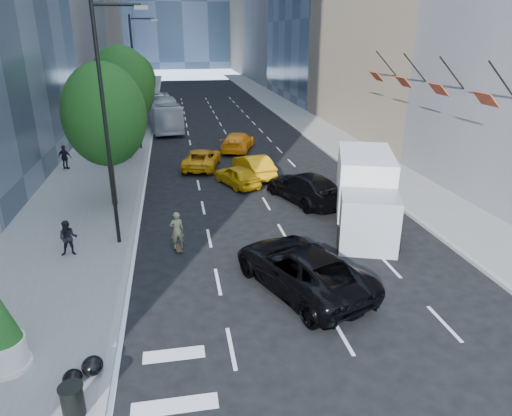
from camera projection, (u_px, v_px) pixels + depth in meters
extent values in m
plane|color=black|center=(282.00, 276.00, 17.79)|extent=(160.00, 160.00, 0.00)
cube|color=slate|center=(119.00, 131.00, 43.83)|extent=(6.00, 120.00, 0.15)
cube|color=slate|center=(309.00, 124.00, 46.98)|extent=(4.00, 120.00, 0.15)
cylinder|color=black|center=(106.00, 130.00, 18.54)|extent=(0.16, 0.16, 10.00)
cylinder|color=black|center=(116.00, 4.00, 17.00)|extent=(1.80, 0.12, 0.12)
cube|color=#99998C|center=(141.00, 8.00, 17.19)|extent=(0.50, 0.22, 0.15)
cylinder|color=black|center=(135.00, 84.00, 35.07)|extent=(0.16, 0.16, 10.00)
cylinder|color=black|center=(142.00, 19.00, 33.53)|extent=(1.80, 0.12, 0.12)
cube|color=#99998C|center=(154.00, 20.00, 33.72)|extent=(0.50, 0.22, 0.15)
cylinder|color=black|center=(112.00, 176.00, 24.24)|extent=(0.30, 0.30, 3.15)
ellipsoid|color=#11360E|center=(105.00, 115.00, 23.08)|extent=(4.20, 4.20, 5.25)
cylinder|color=black|center=(127.00, 135.00, 33.39)|extent=(0.30, 0.30, 3.38)
ellipsoid|color=#11360E|center=(122.00, 87.00, 32.14)|extent=(4.50, 4.50, 5.62)
cylinder|color=black|center=(138.00, 111.00, 45.41)|extent=(0.30, 0.30, 2.93)
ellipsoid|color=#11360E|center=(135.00, 79.00, 44.33)|extent=(3.90, 3.90, 4.88)
cylinder|color=black|center=(149.00, 90.00, 52.48)|extent=(0.14, 0.14, 5.20)
imported|color=black|center=(147.00, 75.00, 51.91)|extent=(2.48, 0.53, 1.00)
cylinder|color=black|center=(502.00, 80.00, 20.85)|extent=(1.75, 0.08, 1.75)
cube|color=#9E3B24|center=(486.00, 99.00, 21.05)|extent=(0.64, 1.30, 0.64)
cylinder|color=black|center=(452.00, 73.00, 24.53)|extent=(1.75, 0.08, 1.75)
cube|color=#9E3B24|center=(439.00, 89.00, 24.72)|extent=(0.64, 1.30, 0.64)
cylinder|color=black|center=(415.00, 68.00, 28.20)|extent=(1.75, 0.08, 1.75)
cube|color=#9E3B24|center=(404.00, 82.00, 28.40)|extent=(0.64, 1.30, 0.64)
cylinder|color=black|center=(386.00, 64.00, 31.87)|extent=(1.75, 0.08, 1.75)
cube|color=#9E3B24|center=(377.00, 76.00, 32.07)|extent=(0.64, 1.30, 0.64)
imported|color=olive|center=(177.00, 233.00, 19.59)|extent=(0.67, 0.50, 1.67)
imported|color=black|center=(302.00, 268.00, 16.65)|extent=(4.86, 6.66, 1.68)
imported|color=black|center=(305.00, 187.00, 25.37)|extent=(4.00, 6.08, 1.64)
imported|color=#D39A0B|center=(237.00, 175.00, 28.10)|extent=(2.82, 4.09, 1.29)
imported|color=#FFA50D|center=(254.00, 166.00, 29.88)|extent=(2.36, 4.62, 1.45)
imported|color=orange|center=(202.00, 159.00, 31.81)|extent=(3.23, 5.17, 1.33)
imported|color=#FF980D|center=(238.00, 141.00, 36.56)|extent=(3.62, 5.38, 1.45)
imported|color=silver|center=(163.00, 113.00, 44.90)|extent=(3.88, 11.15, 3.04)
cube|color=silver|center=(364.00, 181.00, 22.76)|extent=(3.97, 5.42, 2.86)
cube|color=gray|center=(368.00, 222.00, 19.71)|extent=(2.98, 2.79, 2.43)
cylinder|color=black|center=(342.00, 239.00, 19.72)|extent=(0.69, 1.12, 1.06)
cylinder|color=black|center=(394.00, 242.00, 19.41)|extent=(0.69, 1.12, 1.06)
cylinder|color=black|center=(339.00, 195.00, 24.99)|extent=(0.69, 1.12, 1.06)
cylinder|color=black|center=(381.00, 197.00, 24.68)|extent=(0.69, 1.12, 1.06)
imported|color=black|center=(68.00, 238.00, 18.86)|extent=(0.76, 0.60, 1.54)
imported|color=black|center=(65.00, 157.00, 30.91)|extent=(1.05, 0.71, 1.65)
cylinder|color=black|center=(73.00, 401.00, 10.98)|extent=(0.54, 0.54, 0.82)
cylinder|color=beige|center=(6.00, 353.00, 12.56)|extent=(1.13, 1.13, 0.90)
ellipsoid|color=black|center=(92.00, 366.00, 12.39)|extent=(0.58, 0.64, 0.50)
ellipsoid|color=black|center=(72.00, 378.00, 11.99)|extent=(0.51, 0.56, 0.43)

